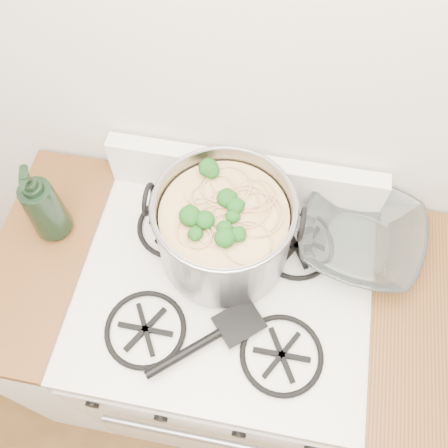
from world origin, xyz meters
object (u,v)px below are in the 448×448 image
gas_range (224,340)px  spatula (239,321)px  glass_bowl (359,241)px  bottle (41,203)px  stock_pot (224,229)px

gas_range → spatula: spatula is taller
glass_bowl → bottle: (-0.81, -0.10, 0.11)m
glass_bowl → bottle: size_ratio=0.49×
stock_pot → glass_bowl: (0.35, 0.08, -0.09)m
stock_pot → glass_bowl: stock_pot is taller
stock_pot → bottle: 0.46m
gas_range → glass_bowl: (0.33, 0.19, 0.50)m
spatula → glass_bowl: 0.39m
spatula → glass_bowl: glass_bowl is taller
gas_range → stock_pot: 0.61m
bottle → spatula: bearing=-36.5°
spatula → bottle: size_ratio=1.17×
gas_range → bottle: 0.79m
gas_range → bottle: size_ratio=3.49×
stock_pot → spatula: 0.23m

